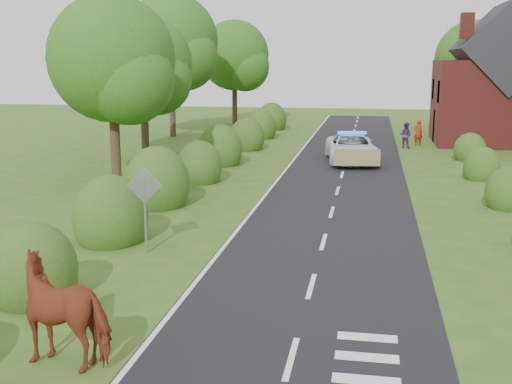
% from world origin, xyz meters
% --- Properties ---
extents(ground, '(120.00, 120.00, 0.00)m').
position_xyz_m(ground, '(0.00, 0.00, 0.00)').
color(ground, '#2C5F1A').
extents(road, '(6.00, 70.00, 0.02)m').
position_xyz_m(road, '(0.00, 15.00, 0.01)').
color(road, black).
rests_on(road, ground).
extents(road_markings, '(4.96, 70.00, 0.01)m').
position_xyz_m(road_markings, '(-1.60, 12.93, 0.03)').
color(road_markings, white).
rests_on(road_markings, road).
extents(hedgerow_left, '(2.75, 50.41, 3.00)m').
position_xyz_m(hedgerow_left, '(-6.51, 11.69, 0.75)').
color(hedgerow_left, '#294818').
rests_on(hedgerow_left, ground).
extents(hedgerow_right, '(2.10, 45.78, 2.10)m').
position_xyz_m(hedgerow_right, '(6.60, 11.21, 0.55)').
color(hedgerow_right, '#294818').
rests_on(hedgerow_right, ground).
extents(tree_left_a, '(5.74, 5.60, 8.38)m').
position_xyz_m(tree_left_a, '(-9.75, 11.86, 5.34)').
color(tree_left_a, '#332316').
rests_on(tree_left_a, ground).
extents(tree_left_b, '(5.74, 5.60, 8.07)m').
position_xyz_m(tree_left_b, '(-11.25, 19.86, 5.04)').
color(tree_left_b, '#332316').
rests_on(tree_left_b, ground).
extents(tree_left_c, '(6.97, 6.80, 10.22)m').
position_xyz_m(tree_left_c, '(-12.70, 29.83, 6.53)').
color(tree_left_c, '#332316').
rests_on(tree_left_c, ground).
extents(tree_left_d, '(6.15, 6.00, 8.89)m').
position_xyz_m(tree_left_d, '(-10.23, 39.85, 5.64)').
color(tree_left_d, '#332316').
rests_on(tree_left_d, ground).
extents(tree_right_c, '(6.15, 6.00, 8.58)m').
position_xyz_m(tree_right_c, '(9.27, 37.85, 5.34)').
color(tree_right_c, '#332316').
rests_on(tree_right_c, ground).
extents(road_sign, '(1.06, 0.08, 2.53)m').
position_xyz_m(road_sign, '(-5.00, 2.00, 1.65)').
color(road_sign, gray).
rests_on(road_sign, ground).
extents(house, '(8.00, 7.40, 9.17)m').
position_xyz_m(house, '(9.49, 30.00, 3.79)').
color(house, maroon).
rests_on(house, ground).
extents(cow, '(2.48, 1.46, 1.69)m').
position_xyz_m(cow, '(-4.10, -4.67, 0.84)').
color(cow, brown).
rests_on(cow, ground).
extents(police_van, '(3.30, 5.92, 1.70)m').
position_xyz_m(police_van, '(0.31, 20.04, 0.78)').
color(police_van, white).
rests_on(police_van, ground).
extents(pedestrian_red, '(0.71, 0.58, 1.70)m').
position_xyz_m(pedestrian_red, '(4.34, 27.87, 0.85)').
color(pedestrian_red, '#9A2711').
rests_on(pedestrian_red, ground).
extents(pedestrian_purple, '(0.98, 0.90, 1.64)m').
position_xyz_m(pedestrian_purple, '(3.48, 26.51, 0.82)').
color(pedestrian_purple, '#462270').
rests_on(pedestrian_purple, ground).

